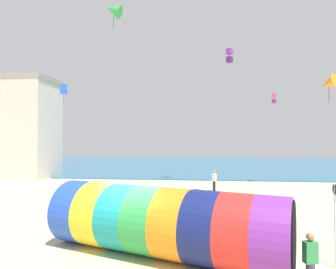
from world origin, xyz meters
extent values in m
plane|color=#CCBA8C|center=(0.00, 0.00, 0.00)|extent=(120.00, 120.00, 0.00)
cube|color=#236084|center=(0.00, 40.09, 0.05)|extent=(120.00, 40.00, 0.10)
cylinder|color=blue|center=(-2.26, 1.28, 1.24)|extent=(1.85, 2.69, 2.47)
cylinder|color=yellow|center=(-1.23, 0.92, 1.24)|extent=(1.85, 2.69, 2.47)
cylinder|color=teal|center=(-0.20, 0.55, 1.24)|extent=(1.85, 2.69, 2.47)
cylinder|color=green|center=(0.83, 0.19, 1.24)|extent=(1.85, 2.69, 2.47)
cylinder|color=orange|center=(1.86, -0.18, 1.24)|extent=(1.85, 2.69, 2.47)
cylinder|color=navy|center=(2.88, -0.54, 1.24)|extent=(1.85, 2.69, 2.47)
cylinder|color=red|center=(3.91, -0.91, 1.24)|extent=(1.85, 2.69, 2.47)
cylinder|color=purple|center=(4.94, -1.27, 1.24)|extent=(1.85, 2.69, 2.47)
cylinder|color=black|center=(5.47, -1.46, 1.24)|extent=(0.82, 2.16, 2.27)
cube|color=#338C4C|center=(5.73, -2.06, 1.09)|extent=(0.40, 0.30, 0.59)
sphere|color=#9E7051|center=(5.73, -2.06, 1.51)|extent=(0.21, 0.21, 0.21)
cube|color=purple|center=(4.88, 11.30, 10.65)|extent=(0.53, 0.53, 0.40)
cube|color=#4C1E6B|center=(4.88, 11.30, 10.05)|extent=(0.53, 0.53, 0.40)
cylinder|color=black|center=(4.88, 11.30, 10.35)|extent=(0.02, 0.02, 1.08)
cone|color=green|center=(-2.51, 6.88, 12.10)|extent=(1.09, 0.84, 1.09)
cylinder|color=#1E642A|center=(-2.51, 6.88, 11.41)|extent=(0.03, 0.03, 0.91)
cube|color=#D1339E|center=(9.54, 17.74, 8.32)|extent=(0.37, 0.37, 0.36)
cube|color=#7D1E5E|center=(9.54, 17.74, 7.77)|extent=(0.37, 0.37, 0.36)
cylinder|color=black|center=(9.54, 17.74, 8.04)|extent=(0.02, 0.02, 0.96)
cube|color=blue|center=(-10.28, 16.62, 9.07)|extent=(0.66, 0.23, 0.97)
cylinder|color=navy|center=(-10.28, 16.62, 8.40)|extent=(0.03, 0.03, 0.97)
cone|color=orange|center=(8.07, 2.33, 6.56)|extent=(0.91, 0.94, 0.73)
cylinder|color=#8F4F12|center=(8.07, 2.33, 6.07)|extent=(0.03, 0.03, 0.66)
cylinder|color=black|center=(3.86, 13.89, 0.42)|extent=(0.24, 0.24, 0.83)
cube|color=white|center=(3.86, 13.89, 1.15)|extent=(0.39, 0.42, 0.62)
sphere|color=#9E7051|center=(3.86, 13.89, 1.59)|extent=(0.23, 0.23, 0.23)
cylinder|color=#726651|center=(-3.91, 7.94, 0.41)|extent=(0.24, 0.24, 0.81)
cube|color=yellow|center=(-3.91, 7.94, 1.11)|extent=(0.24, 0.37, 0.61)
sphere|color=beige|center=(-3.91, 7.94, 1.55)|extent=(0.22, 0.22, 0.22)
cube|color=beige|center=(-18.93, 20.26, 5.23)|extent=(11.11, 5.49, 10.47)
cube|color=gray|center=(-18.93, 20.26, 10.72)|extent=(11.33, 5.60, 0.50)
cylinder|color=silver|center=(7.10, -0.40, 1.37)|extent=(0.05, 0.05, 2.75)
camera|label=1|loc=(2.69, -10.75, 4.19)|focal=32.00mm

